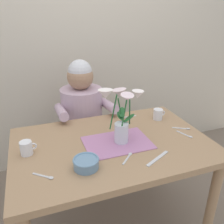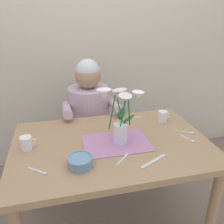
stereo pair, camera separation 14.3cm
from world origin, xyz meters
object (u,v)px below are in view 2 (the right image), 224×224
(seated_person, at_px, (90,125))
(ceramic_mug, at_px, (163,116))
(flower_vase, at_px, (120,113))
(dinner_knife, at_px, (154,161))
(ceramic_bowl, at_px, (80,161))
(coffee_cup, at_px, (27,143))

(seated_person, distance_m, ceramic_mug, 0.67)
(flower_vase, distance_m, dinner_knife, 0.33)
(ceramic_bowl, xyz_separation_m, coffee_cup, (-0.28, 0.23, 0.01))
(ceramic_bowl, relative_size, dinner_knife, 0.72)
(ceramic_bowl, height_order, ceramic_mug, ceramic_mug)
(flower_vase, distance_m, ceramic_bowl, 0.37)
(ceramic_mug, bearing_deg, seated_person, 138.62)
(ceramic_bowl, distance_m, dinner_knife, 0.39)
(ceramic_bowl, distance_m, ceramic_mug, 0.75)
(seated_person, height_order, ceramic_bowl, seated_person)
(seated_person, relative_size, flower_vase, 3.25)
(seated_person, xyz_separation_m, ceramic_mug, (0.48, -0.42, 0.22))
(flower_vase, xyz_separation_m, ceramic_mug, (0.38, 0.20, -0.16))
(seated_person, distance_m, coffee_cup, 0.76)
(seated_person, xyz_separation_m, coffee_cup, (-0.45, -0.58, 0.22))
(seated_person, relative_size, ceramic_mug, 12.20)
(ceramic_bowl, bearing_deg, dinner_knife, -8.07)
(seated_person, xyz_separation_m, dinner_knife, (0.22, -0.87, 0.18))
(dinner_knife, height_order, coffee_cup, coffee_cup)
(seated_person, distance_m, ceramic_bowl, 0.85)
(flower_vase, height_order, dinner_knife, flower_vase)
(dinner_knife, bearing_deg, seated_person, 77.96)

